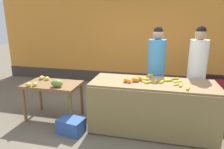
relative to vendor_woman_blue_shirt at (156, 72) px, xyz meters
name	(u,v)px	position (x,y,z in m)	size (l,w,h in m)	color
ground_plane	(124,126)	(-0.52, -0.65, -0.92)	(24.00, 24.00, 0.00)	#665B4C
market_wall_back	(141,31)	(-0.52, 2.04, 0.72)	(9.11, 0.23, 3.34)	orange
fruit_stall_counter	(152,107)	(-0.03, -0.66, -0.47)	(2.14, 0.83, 0.90)	olive
side_table_wooden	(53,88)	(-1.96, -0.65, -0.28)	(1.07, 0.64, 0.74)	brown
banana_bunch_pile	(165,81)	(0.17, -0.62, 0.01)	(0.77, 0.64, 0.07)	gold
orange_pile	(134,80)	(-0.36, -0.70, 0.02)	(0.32, 0.27, 0.08)	orange
mango_papaya_pile	(49,82)	(-1.97, -0.74, -0.12)	(0.74, 0.61, 0.14)	yellow
vendor_woman_blue_shirt	(156,72)	(0.00, 0.00, 0.00)	(0.34, 0.34, 1.82)	#33333D
vendor_woman_white_shirt	(196,74)	(0.76, -0.02, 0.01)	(0.34, 0.34, 1.84)	#33333D
parked_motorcycle	(216,88)	(1.40, 0.86, -0.52)	(1.60, 0.18, 0.88)	black
produce_crate	(71,126)	(-1.40, -1.08, -0.79)	(0.44, 0.32, 0.26)	#3359A5
produce_sack	(102,94)	(-1.17, 0.14, -0.63)	(0.36, 0.30, 0.59)	tan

